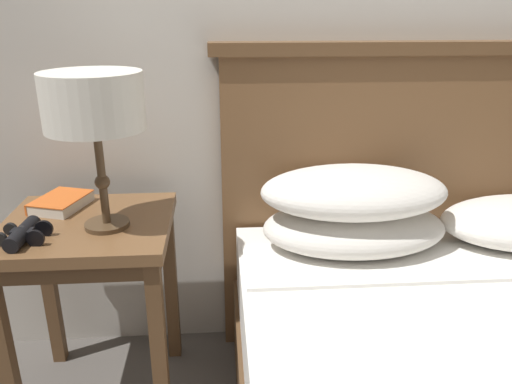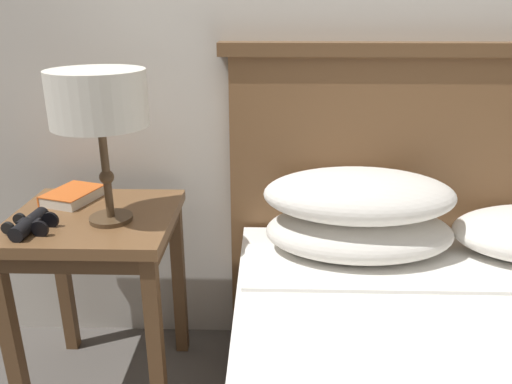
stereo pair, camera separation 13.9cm
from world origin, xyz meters
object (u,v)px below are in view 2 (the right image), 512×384
(nightstand, at_px, (96,244))
(binoculars_pair, at_px, (30,224))
(table_lamp, at_px, (98,102))
(book_on_nightstand, at_px, (72,195))

(nightstand, xyz_separation_m, binoculars_pair, (-0.14, -0.12, 0.13))
(nightstand, xyz_separation_m, table_lamp, (0.07, -0.04, 0.46))
(book_on_nightstand, distance_m, binoculars_pair, 0.25)
(nightstand, relative_size, binoculars_pair, 4.08)
(nightstand, distance_m, book_on_nightstand, 0.20)
(table_lamp, distance_m, binoculars_pair, 0.41)
(table_lamp, xyz_separation_m, book_on_nightstand, (-0.18, 0.16, -0.34))
(table_lamp, distance_m, book_on_nightstand, 0.42)
(nightstand, xyz_separation_m, book_on_nightstand, (-0.11, 0.12, 0.12))
(nightstand, height_order, table_lamp, table_lamp)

